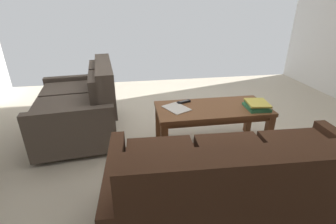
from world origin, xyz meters
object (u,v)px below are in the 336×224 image
(loveseat_near, at_px, (82,106))
(coffee_table, at_px, (212,113))
(tv_remote, at_px, (184,102))
(loose_magazine, at_px, (176,108))
(sofa_main, at_px, (244,188))
(book_stack, at_px, (257,105))

(loveseat_near, bearing_deg, coffee_table, 159.55)
(tv_remote, height_order, loose_magazine, tv_remote)
(sofa_main, relative_size, coffee_table, 1.53)
(coffee_table, height_order, loose_magazine, loose_magazine)
(book_stack, bearing_deg, tv_remote, -20.77)
(coffee_table, height_order, tv_remote, tv_remote)
(sofa_main, bearing_deg, loveseat_near, -51.53)
(coffee_table, bearing_deg, loose_magazine, -4.31)
(loveseat_near, bearing_deg, loose_magazine, 154.22)
(tv_remote, bearing_deg, loveseat_near, -17.43)
(loveseat_near, height_order, loose_magazine, loveseat_near)
(coffee_table, distance_m, tv_remote, 0.34)
(coffee_table, xyz_separation_m, loose_magazine, (0.40, -0.03, 0.08))
(sofa_main, height_order, loveseat_near, loveseat_near)
(sofa_main, distance_m, coffee_table, 1.13)
(loveseat_near, height_order, tv_remote, loveseat_near)
(sofa_main, bearing_deg, tv_remote, -83.97)
(coffee_table, relative_size, book_stack, 4.36)
(book_stack, bearing_deg, loveseat_near, -18.72)
(loveseat_near, xyz_separation_m, book_stack, (-1.93, 0.65, 0.15))
(tv_remote, relative_size, loose_magazine, 0.60)
(sofa_main, relative_size, book_stack, 6.67)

